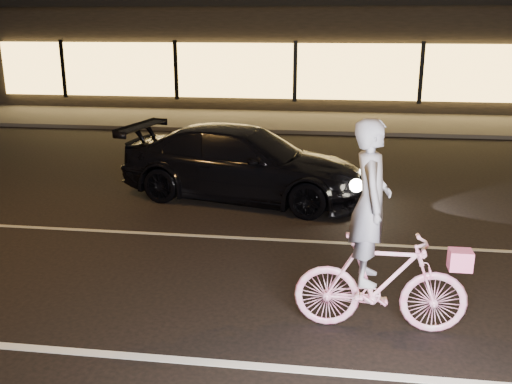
# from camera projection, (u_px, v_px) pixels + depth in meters

# --- Properties ---
(ground) EXTENTS (90.00, 90.00, 0.00)m
(ground) POSITION_uv_depth(u_px,v_px,m) (209.00, 294.00, 7.28)
(ground) COLOR black
(ground) RESTS_ON ground
(lane_stripe_near) EXTENTS (60.00, 0.12, 0.01)m
(lane_stripe_near) POSITION_uv_depth(u_px,v_px,m) (178.00, 360.00, 5.85)
(lane_stripe_near) COLOR silver
(lane_stripe_near) RESTS_ON ground
(lane_stripe_far) EXTENTS (60.00, 0.10, 0.01)m
(lane_stripe_far) POSITION_uv_depth(u_px,v_px,m) (236.00, 238.00, 9.17)
(lane_stripe_far) COLOR gray
(lane_stripe_far) RESTS_ON ground
(sidewalk) EXTENTS (30.00, 4.00, 0.12)m
(sidewalk) POSITION_uv_depth(u_px,v_px,m) (290.00, 121.00, 19.60)
(sidewalk) COLOR #383533
(sidewalk) RESTS_ON ground
(storefront) EXTENTS (25.40, 8.42, 4.20)m
(storefront) POSITION_uv_depth(u_px,v_px,m) (302.00, 51.00, 24.67)
(storefront) COLOR black
(storefront) RESTS_ON ground
(cyclist) EXTENTS (1.90, 0.66, 2.40)m
(cyclist) POSITION_uv_depth(u_px,v_px,m) (378.00, 259.00, 6.22)
(cyclist) COLOR #F73E94
(cyclist) RESTS_ON ground
(sedan) EXTENTS (5.12, 2.90, 1.40)m
(sedan) POSITION_uv_depth(u_px,v_px,m) (244.00, 163.00, 11.09)
(sedan) COLOR black
(sedan) RESTS_ON ground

